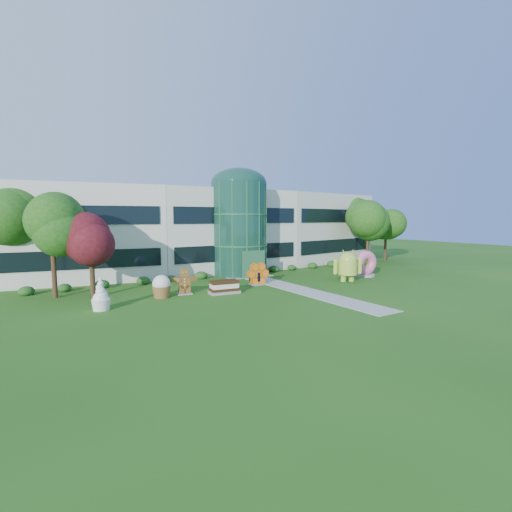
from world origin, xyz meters
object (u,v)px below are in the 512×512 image
android_black (256,275)px  gingerbread (184,281)px  donut (365,263)px  android_green (348,264)px

android_black → gingerbread: (-7.20, -0.61, 0.20)m
android_black → gingerbread: 7.23m
android_black → donut: bearing=3.1°
donut → android_green: bearing=-152.6°
donut → gingerbread: bearing=-175.1°
android_green → gingerbread: bearing=-165.8°
android_green → donut: android_green is taller
android_green → donut: size_ratio=1.24×
android_black → donut: (12.30, -1.90, 0.49)m
android_green → gingerbread: android_green is taller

